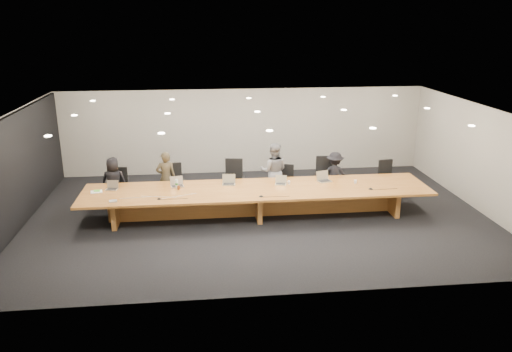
# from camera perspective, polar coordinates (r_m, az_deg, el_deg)

# --- Properties ---
(ground) EXTENTS (12.00, 12.00, 0.00)m
(ground) POSITION_cam_1_polar(r_m,az_deg,el_deg) (13.23, 0.14, -4.52)
(ground) COLOR black
(ground) RESTS_ON ground
(back_wall) EXTENTS (12.00, 0.02, 2.80)m
(back_wall) POSITION_cam_1_polar(r_m,az_deg,el_deg) (16.63, -1.42, 5.15)
(back_wall) COLOR beige
(back_wall) RESTS_ON ground
(left_wall_panel) EXTENTS (0.08, 7.84, 2.74)m
(left_wall_panel) POSITION_cam_1_polar(r_m,az_deg,el_deg) (13.49, -25.79, 0.28)
(left_wall_panel) COLOR black
(left_wall_panel) RESTS_ON ground
(conference_table) EXTENTS (9.00, 1.80, 0.75)m
(conference_table) POSITION_cam_1_polar(r_m,az_deg,el_deg) (13.04, 0.15, -2.40)
(conference_table) COLOR #935620
(conference_table) RESTS_ON ground
(chair_far_left) EXTENTS (0.57, 0.57, 1.05)m
(chair_far_left) POSITION_cam_1_polar(r_m,az_deg,el_deg) (14.34, -15.41, -1.17)
(chair_far_left) COLOR black
(chair_far_left) RESTS_ON ground
(chair_left) EXTENTS (0.65, 0.65, 1.11)m
(chair_left) POSITION_cam_1_polar(r_m,az_deg,el_deg) (14.22, -9.25, -0.79)
(chair_left) COLOR black
(chair_left) RESTS_ON ground
(chair_mid_left) EXTENTS (0.70, 0.70, 1.19)m
(chair_mid_left) POSITION_cam_1_polar(r_m,az_deg,el_deg) (14.17, -2.61, -0.46)
(chair_mid_left) COLOR black
(chair_mid_left) RESTS_ON ground
(chair_mid_right) EXTENTS (0.63, 0.63, 1.00)m
(chair_mid_right) POSITION_cam_1_polar(r_m,az_deg,el_deg) (14.30, 3.38, -0.70)
(chair_mid_right) COLOR black
(chair_mid_right) RESTS_ON ground
(chair_right) EXTENTS (0.63, 0.63, 1.17)m
(chair_right) POSITION_cam_1_polar(r_m,az_deg,el_deg) (14.63, 7.93, -0.07)
(chair_right) COLOR black
(chair_right) RESTS_ON ground
(chair_far_right) EXTENTS (0.60, 0.60, 1.03)m
(chair_far_right) POSITION_cam_1_polar(r_m,az_deg,el_deg) (15.13, 14.85, -0.17)
(chair_far_right) COLOR black
(chair_far_right) RESTS_ON ground
(person_a) EXTENTS (0.68, 0.45, 1.39)m
(person_a) POSITION_cam_1_polar(r_m,az_deg,el_deg) (14.21, -15.93, -0.67)
(person_a) COLOR black
(person_a) RESTS_ON ground
(person_b) EXTENTS (0.59, 0.43, 1.49)m
(person_b) POSITION_cam_1_polar(r_m,az_deg,el_deg) (14.10, -10.24, -0.19)
(person_b) COLOR #362E1D
(person_b) RESTS_ON ground
(person_c) EXTENTS (0.90, 0.76, 1.64)m
(person_c) POSITION_cam_1_polar(r_m,az_deg,el_deg) (14.21, 2.02, 0.56)
(person_c) COLOR slate
(person_c) RESTS_ON ground
(person_d) EXTENTS (0.96, 0.69, 1.34)m
(person_d) POSITION_cam_1_polar(r_m,az_deg,el_deg) (14.56, 8.96, 0.15)
(person_d) COLOR black
(person_d) RESTS_ON ground
(laptop_a) EXTENTS (0.33, 0.26, 0.23)m
(laptop_a) POSITION_cam_1_polar(r_m,az_deg,el_deg) (13.38, -16.20, -1.04)
(laptop_a) COLOR #B9A68D
(laptop_a) RESTS_ON conference_table
(laptop_b) EXTENTS (0.38, 0.31, 0.26)m
(laptop_b) POSITION_cam_1_polar(r_m,az_deg,el_deg) (13.24, -8.99, -0.66)
(laptop_b) COLOR tan
(laptop_b) RESTS_ON conference_table
(laptop_c) EXTENTS (0.36, 0.28, 0.27)m
(laptop_c) POSITION_cam_1_polar(r_m,az_deg,el_deg) (13.26, -3.14, -0.44)
(laptop_c) COLOR tan
(laptop_c) RESTS_ON conference_table
(laptop_d) EXTENTS (0.34, 0.28, 0.23)m
(laptop_d) POSITION_cam_1_polar(r_m,az_deg,el_deg) (13.28, 2.85, -0.48)
(laptop_d) COLOR beige
(laptop_d) RESTS_ON conference_table
(laptop_e) EXTENTS (0.42, 0.35, 0.28)m
(laptop_e) POSITION_cam_1_polar(r_m,az_deg,el_deg) (13.61, 7.87, -0.07)
(laptop_e) COLOR #B8AA8C
(laptop_e) RESTS_ON conference_table
(water_bottle) EXTENTS (0.10, 0.10, 0.23)m
(water_bottle) POSITION_cam_1_polar(r_m,az_deg,el_deg) (13.14, -9.05, -0.89)
(water_bottle) COLOR silver
(water_bottle) RESTS_ON conference_table
(amber_mug) EXTENTS (0.10, 0.10, 0.10)m
(amber_mug) POSITION_cam_1_polar(r_m,az_deg,el_deg) (13.05, -8.83, -1.32)
(amber_mug) COLOR brown
(amber_mug) RESTS_ON conference_table
(paper_cup_near) EXTENTS (0.08, 0.08, 0.09)m
(paper_cup_near) POSITION_cam_1_polar(r_m,az_deg,el_deg) (13.34, 3.78, -0.74)
(paper_cup_near) COLOR silver
(paper_cup_near) RESTS_ON conference_table
(paper_cup_far) EXTENTS (0.09, 0.09, 0.09)m
(paper_cup_far) POSITION_cam_1_polar(r_m,az_deg,el_deg) (13.64, 11.29, -0.64)
(paper_cup_far) COLOR silver
(paper_cup_far) RESTS_ON conference_table
(notepad) EXTENTS (0.33, 0.28, 0.02)m
(notepad) POSITION_cam_1_polar(r_m,az_deg,el_deg) (13.35, -17.77, -1.72)
(notepad) COLOR white
(notepad) RESTS_ON conference_table
(lime_gadget) EXTENTS (0.15, 0.09, 0.02)m
(lime_gadget) POSITION_cam_1_polar(r_m,az_deg,el_deg) (13.36, -17.72, -1.61)
(lime_gadget) COLOR #5FD037
(lime_gadget) RESTS_ON notepad
(av_box) EXTENTS (0.21, 0.17, 0.03)m
(av_box) POSITION_cam_1_polar(r_m,az_deg,el_deg) (12.54, -16.01, -2.77)
(av_box) COLOR #BCBCC1
(av_box) RESTS_ON conference_table
(mic_left) EXTENTS (0.11, 0.11, 0.03)m
(mic_left) POSITION_cam_1_polar(r_m,az_deg,el_deg) (12.45, -11.03, -2.55)
(mic_left) COLOR black
(mic_left) RESTS_ON conference_table
(mic_center) EXTENTS (0.15, 0.15, 0.03)m
(mic_center) POSITION_cam_1_polar(r_m,az_deg,el_deg) (12.39, 0.58, -2.31)
(mic_center) COLOR black
(mic_center) RESTS_ON conference_table
(mic_right) EXTENTS (0.13, 0.13, 0.03)m
(mic_right) POSITION_cam_1_polar(r_m,az_deg,el_deg) (13.26, 12.99, -1.41)
(mic_right) COLOR black
(mic_right) RESTS_ON conference_table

